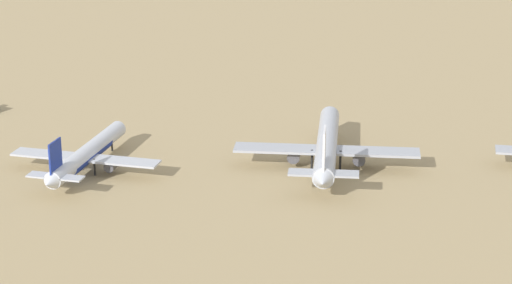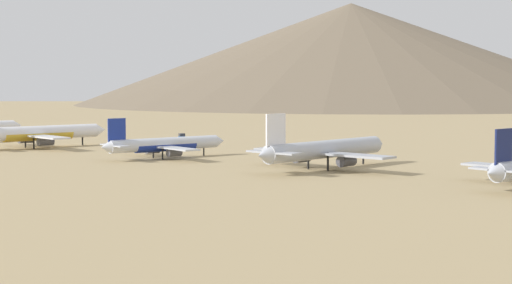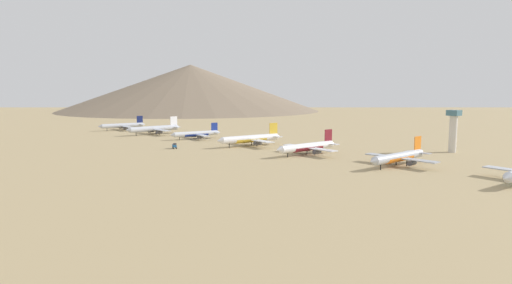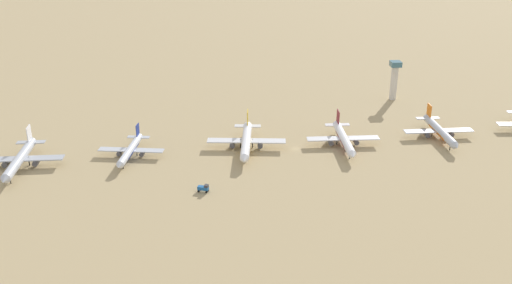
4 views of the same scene
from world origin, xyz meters
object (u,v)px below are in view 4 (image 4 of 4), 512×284
(parked_jet_2, at_px, (130,150))
(control_tower, at_px, (394,78))
(parked_jet_3, at_px, (246,141))
(parked_jet_4, at_px, (344,138))
(parked_jet_1, at_px, (20,159))
(service_truck, at_px, (204,188))
(parked_jet_5, at_px, (439,131))

(parked_jet_2, height_order, control_tower, control_tower)
(parked_jet_3, bearing_deg, parked_jet_4, 91.12)
(control_tower, bearing_deg, parked_jet_1, -66.36)
(parked_jet_1, height_order, parked_jet_3, parked_jet_3)
(parked_jet_1, bearing_deg, service_truck, 71.43)
(parked_jet_2, height_order, service_truck, parked_jet_2)
(parked_jet_1, distance_m, parked_jet_2, 56.29)
(parked_jet_5, distance_m, service_truck, 148.46)
(parked_jet_3, xyz_separation_m, parked_jet_5, (-9.44, 113.72, -0.40))
(parked_jet_1, relative_size, parked_jet_2, 1.22)
(parked_jet_2, distance_m, parked_jet_3, 63.68)
(parked_jet_2, relative_size, control_tower, 1.63)
(parked_jet_4, distance_m, service_truck, 92.79)
(parked_jet_4, xyz_separation_m, service_truck, (50.33, -77.91, -2.83))
(service_truck, xyz_separation_m, control_tower, (-130.84, 129.13, 13.24))
(parked_jet_4, bearing_deg, service_truck, -57.14)
(parked_jet_4, relative_size, service_truck, 9.01)
(parked_jet_3, bearing_deg, service_truck, -24.68)
(parked_jet_1, xyz_separation_m, parked_jet_2, (-10.17, 55.36, -0.99))
(parked_jet_1, relative_size, parked_jet_5, 1.07)
(parked_jet_5, xyz_separation_m, service_truck, (58.69, -136.34, -2.77))
(parked_jet_4, distance_m, parked_jet_5, 59.03)
(parked_jet_4, bearing_deg, parked_jet_2, -86.20)
(parked_jet_1, height_order, parked_jet_2, parked_jet_1)
(parked_jet_5, height_order, control_tower, control_tower)
(service_truck, distance_m, control_tower, 184.31)
(parked_jet_2, distance_m, parked_jet_5, 177.77)
(parked_jet_1, distance_m, parked_jet_5, 233.88)
(service_truck, bearing_deg, control_tower, 135.38)
(parked_jet_3, bearing_deg, control_tower, 127.46)
(parked_jet_1, height_order, service_truck, parked_jet_1)
(parked_jet_4, height_order, service_truck, parked_jet_4)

